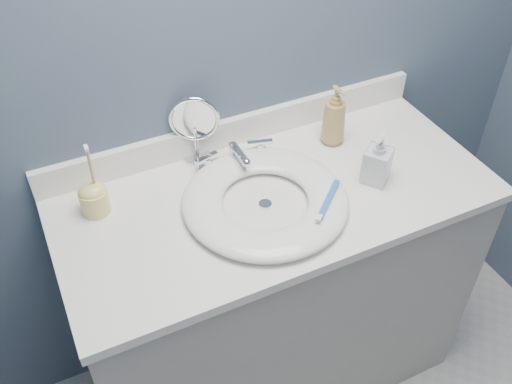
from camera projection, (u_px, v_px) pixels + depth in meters
back_wall at (234, 45)px, 1.55m from camera, size 2.20×0.02×2.40m
vanity_cabinet at (273, 295)px, 1.89m from camera, size 1.20×0.55×0.85m
countertop at (276, 197)px, 1.59m from camera, size 1.22×0.57×0.03m
backsplash at (238, 130)px, 1.73m from camera, size 1.22×0.02×0.09m
basin at (265, 200)px, 1.53m from camera, size 0.45×0.45×0.04m
drain at (265, 204)px, 1.54m from camera, size 0.04×0.04×0.01m
faucet at (235, 157)px, 1.66m from camera, size 0.25×0.13×0.07m
makeup_mirror at (195, 126)px, 1.62m from camera, size 0.14×0.08×0.21m
soap_bottle_amber at (334, 115)px, 1.70m from camera, size 0.08×0.08×0.19m
soap_bottle_clear at (378, 158)px, 1.57m from camera, size 0.10×0.10×0.16m
toothbrush_holder at (94, 197)px, 1.50m from camera, size 0.08×0.08×0.22m
toothbrush_lying at (328, 201)px, 1.49m from camera, size 0.14×0.13×0.02m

